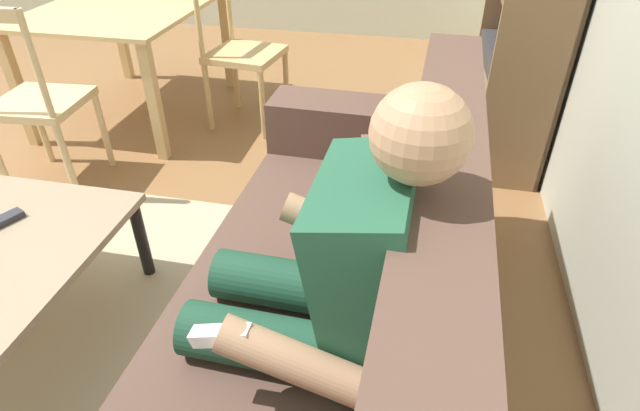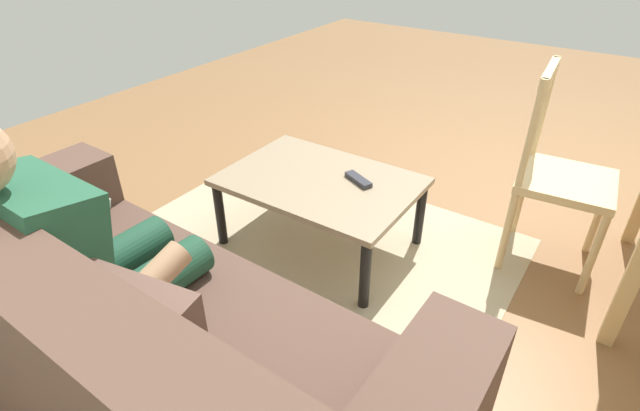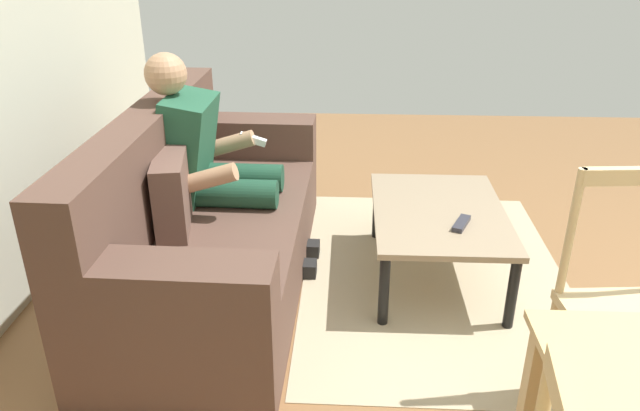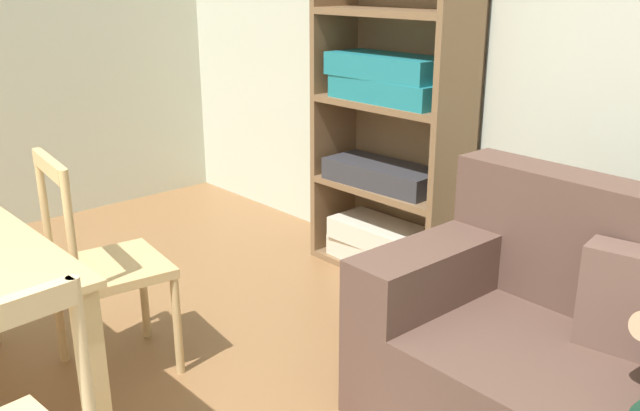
{
  "view_description": "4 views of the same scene",
  "coord_description": "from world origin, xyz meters",
  "px_view_note": "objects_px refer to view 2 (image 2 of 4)",
  "views": [
    {
      "loc": [
        2.19,
        2.4,
        1.53
      ],
      "look_at": [
        1.03,
        2.16,
        0.7
      ],
      "focal_mm": 28.81,
      "sensor_mm": 36.0,
      "label": 1
    },
    {
      "loc": [
        -0.06,
        2.8,
        1.59
      ],
      "look_at": [
        1.14,
        1.03,
        0.24
      ],
      "focal_mm": 27.16,
      "sensor_mm": 36.0,
      "label": 2
    },
    {
      "loc": [
        -1.73,
        1.51,
        1.75
      ],
      "look_at": [
        0.09,
        1.59,
        0.9
      ],
      "focal_mm": 34.39,
      "sensor_mm": 36.0,
      "label": 3
    },
    {
      "loc": [
        1.64,
        0.18,
        1.61
      ],
      "look_at": [
        0.09,
        1.59,
        0.9
      ],
      "focal_mm": 38.25,
      "sensor_mm": 36.0,
      "label": 4
    }
  ],
  "objects_px": {
    "person_lounging": "(88,266)",
    "tv_remote": "(358,180)",
    "coffee_table": "(320,187)",
    "dining_chair_facing_couch": "(560,178)",
    "couch": "(144,353)"
  },
  "relations": [
    {
      "from": "person_lounging",
      "to": "tv_remote",
      "type": "height_order",
      "value": "person_lounging"
    },
    {
      "from": "coffee_table",
      "to": "tv_remote",
      "type": "bearing_deg",
      "value": -154.55
    },
    {
      "from": "tv_remote",
      "to": "dining_chair_facing_couch",
      "type": "distance_m",
      "value": 0.96
    },
    {
      "from": "couch",
      "to": "tv_remote",
      "type": "relative_size",
      "value": 11.9
    },
    {
      "from": "person_lounging",
      "to": "coffee_table",
      "type": "height_order",
      "value": "person_lounging"
    },
    {
      "from": "person_lounging",
      "to": "coffee_table",
      "type": "bearing_deg",
      "value": -94.83
    },
    {
      "from": "couch",
      "to": "person_lounging",
      "type": "distance_m",
      "value": 0.33
    },
    {
      "from": "couch",
      "to": "dining_chair_facing_couch",
      "type": "height_order",
      "value": "dining_chair_facing_couch"
    },
    {
      "from": "couch",
      "to": "coffee_table",
      "type": "xyz_separation_m",
      "value": [
        0.11,
        -1.2,
        0.02
      ]
    },
    {
      "from": "coffee_table",
      "to": "dining_chair_facing_couch",
      "type": "relative_size",
      "value": 0.98
    },
    {
      "from": "person_lounging",
      "to": "dining_chair_facing_couch",
      "type": "xyz_separation_m",
      "value": [
        -1.12,
        -1.72,
        -0.12
      ]
    },
    {
      "from": "couch",
      "to": "person_lounging",
      "type": "xyz_separation_m",
      "value": [
        0.21,
        -0.01,
        0.26
      ]
    },
    {
      "from": "person_lounging",
      "to": "dining_chair_facing_couch",
      "type": "bearing_deg",
      "value": -123.07
    },
    {
      "from": "coffee_table",
      "to": "dining_chair_facing_couch",
      "type": "bearing_deg",
      "value": -152.47
    },
    {
      "from": "couch",
      "to": "person_lounging",
      "type": "height_order",
      "value": "person_lounging"
    }
  ]
}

